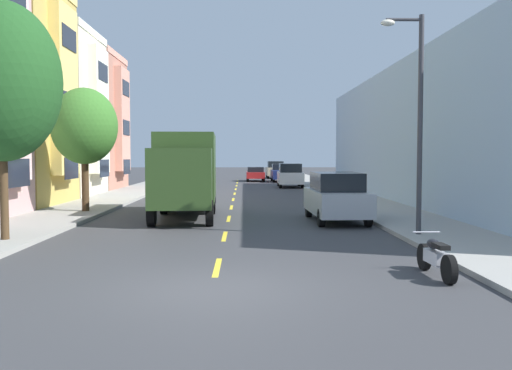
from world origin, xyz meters
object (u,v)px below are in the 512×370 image
at_px(delivery_box_truck, 186,170).
at_px(parked_motorcycle, 436,258).
at_px(street_lamp, 415,108).
at_px(parked_suv_white, 290,175).
at_px(parked_pickup_navy, 282,173).
at_px(parked_suv_silver, 336,197).
at_px(moving_red_sedan, 255,174).
at_px(street_tree_nearest, 1,82).
at_px(parked_pickup_sky, 191,175).
at_px(street_tree_second, 84,127).
at_px(parked_suv_champagne, 275,170).

bearing_deg(delivery_box_truck, parked_motorcycle, -60.78).
xyz_separation_m(street_lamp, parked_suv_white, (-1.53, 28.34, -3.09)).
distance_m(parked_pickup_navy, parked_suv_silver, 33.35).
height_order(street_lamp, moving_red_sedan, street_lamp).
bearing_deg(parked_motorcycle, parked_suv_silver, 92.74).
distance_m(street_tree_nearest, moving_red_sedan, 40.90).
relative_size(delivery_box_truck, parked_pickup_sky, 1.41).
bearing_deg(street_lamp, street_tree_second, 148.44).
bearing_deg(delivery_box_truck, parked_suv_white, 74.28).
bearing_deg(parked_pickup_navy, parked_suv_white, -89.78).
xyz_separation_m(delivery_box_truck, parked_suv_white, (6.22, 22.10, -0.98)).
height_order(street_tree_nearest, street_lamp, street_tree_nearest).
height_order(street_tree_nearest, parked_suv_champagne, street_tree_nearest).
bearing_deg(parked_suv_white, parked_motorcycle, -89.43).
bearing_deg(moving_red_sedan, parked_suv_champagne, 71.42).
distance_m(parked_suv_white, moving_red_sedan, 11.02).
bearing_deg(parked_pickup_sky, street_tree_second, -94.46).
distance_m(street_tree_nearest, parked_suv_white, 31.33).
xyz_separation_m(street_lamp, parked_pickup_navy, (-1.57, 37.92, -3.25)).
bearing_deg(parked_pickup_sky, street_lamp, -73.49).
xyz_separation_m(parked_suv_silver, moving_red_sedan, (-2.47, 34.48, -0.24)).
bearing_deg(parked_suv_silver, street_tree_second, 164.21).
relative_size(street_tree_nearest, parked_suv_white, 1.43).
distance_m(parked_suv_white, parked_pickup_navy, 9.58).
distance_m(street_tree_second, street_lamp, 14.49).
bearing_deg(parked_pickup_navy, parked_pickup_sky, -158.75).
bearing_deg(street_tree_second, parked_suv_white, 62.48).
relative_size(street_lamp, parked_suv_white, 1.40).
bearing_deg(street_tree_second, parked_suv_silver, -15.79).
bearing_deg(moving_red_sedan, parked_motorcycle, -86.21).
distance_m(street_tree_nearest, parked_suv_silver, 12.53).
bearing_deg(moving_red_sedan, street_tree_second, -104.61).
relative_size(parked_pickup_sky, parked_suv_champagne, 1.11).
relative_size(delivery_box_truck, parked_motorcycle, 3.66).
bearing_deg(parked_suv_champagne, parked_pickup_sky, -126.13).
distance_m(street_lamp, parked_pickup_sky, 36.18).
height_order(moving_red_sedan, parked_motorcycle, moving_red_sedan).
xyz_separation_m(delivery_box_truck, moving_red_sedan, (3.61, 32.81, -1.22)).
relative_size(street_tree_second, parked_suv_silver, 1.12).
xyz_separation_m(street_tree_nearest, parked_pickup_sky, (2.11, 35.38, -3.91)).
bearing_deg(moving_red_sedan, delivery_box_truck, -96.28).
distance_m(street_tree_second, parked_motorcycle, 17.53).
relative_size(street_lamp, moving_red_sedan, 1.51).
bearing_deg(street_lamp, parked_pickup_navy, 92.37).
xyz_separation_m(street_tree_nearest, moving_red_sedan, (8.20, 39.87, -3.99)).
distance_m(parked_suv_champagne, parked_pickup_navy, 8.27).
bearing_deg(moving_red_sedan, parked_pickup_sky, -143.58).
bearing_deg(parked_motorcycle, delivery_box_truck, 119.22).
bearing_deg(street_tree_nearest, parked_suv_silver, 26.82).
distance_m(street_tree_second, parked_suv_silver, 11.46).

